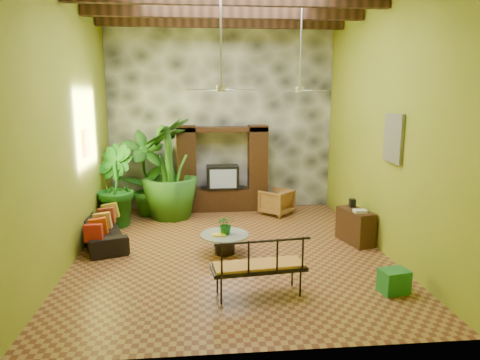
{
  "coord_description": "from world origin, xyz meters",
  "views": [
    {
      "loc": [
        -0.6,
        -8.17,
        3.08
      ],
      "look_at": [
        0.19,
        0.2,
        1.41
      ],
      "focal_mm": 32.0,
      "sensor_mm": 36.0,
      "label": 1
    }
  ],
  "objects": [
    {
      "name": "side_console",
      "position": [
        2.65,
        0.23,
        0.36
      ],
      "size": [
        0.62,
        0.97,
        0.71
      ],
      "primitive_type": "cube",
      "rotation": [
        0.0,
        0.0,
        0.26
      ],
      "color": "#3E1B13",
      "rests_on": "ground"
    },
    {
      "name": "stone_accent_wall",
      "position": [
        0.0,
        3.44,
        2.5
      ],
      "size": [
        5.98,
        0.1,
        4.98
      ],
      "primitive_type": "cube",
      "color": "#393B40",
      "rests_on": "ground"
    },
    {
      "name": "tall_plant_b",
      "position": [
        -2.65,
        1.99,
        0.97
      ],
      "size": [
        1.27,
        1.35,
        1.94
      ],
      "primitive_type": "imported",
      "rotation": [
        0.0,
        0.0,
        2.08
      ],
      "color": "#175917",
      "rests_on": "ground"
    },
    {
      "name": "iron_bench",
      "position": [
        0.28,
        -2.05,
        0.54
      ],
      "size": [
        1.51,
        0.69,
        0.57
      ],
      "rotation": [
        0.0,
        0.0,
        0.11
      ],
      "color": "black",
      "rests_on": "ground"
    },
    {
      "name": "left_wall",
      "position": [
        -3.0,
        0.0,
        2.5
      ],
      "size": [
        0.02,
        7.0,
        5.0
      ],
      "primitive_type": "cube",
      "color": "olive",
      "rests_on": "ground"
    },
    {
      "name": "ceiling_fan_back",
      "position": [
        1.6,
        1.2,
        3.4
      ],
      "size": [
        1.28,
        1.28,
        1.86
      ],
      "color": "#B2B2B7",
      "rests_on": "ceiling"
    },
    {
      "name": "tall_plant_a",
      "position": [
        -2.01,
        2.74,
        1.11
      ],
      "size": [
        1.41,
        1.28,
        2.22
      ],
      "primitive_type": "imported",
      "rotation": [
        0.0,
        0.0,
        0.54
      ],
      "color": "#276B1C",
      "rests_on": "ground"
    },
    {
      "name": "entertainment_center",
      "position": [
        0.0,
        3.14,
        0.97
      ],
      "size": [
        2.4,
        0.55,
        2.3
      ],
      "color": "black",
      "rests_on": "ground"
    },
    {
      "name": "tall_plant_c",
      "position": [
        -1.36,
        2.54,
        1.27
      ],
      "size": [
        1.89,
        1.89,
        2.55
      ],
      "primitive_type": "imported",
      "rotation": [
        0.0,
        0.0,
        4.28
      ],
      "color": "#28631A",
      "rests_on": "ground"
    },
    {
      "name": "yellow_tray",
      "position": [
        -0.25,
        -0.22,
        0.41
      ],
      "size": [
        0.27,
        0.21,
        0.03
      ],
      "primitive_type": "cube",
      "rotation": [
        0.0,
        0.0,
        -0.1
      ],
      "color": "gold",
      "rests_on": "coffee_table"
    },
    {
      "name": "coffee_table",
      "position": [
        -0.14,
        -0.14,
        0.26
      ],
      "size": [
        0.95,
        0.95,
        0.4
      ],
      "rotation": [
        0.0,
        0.0,
        -0.21
      ],
      "color": "black",
      "rests_on": "ground"
    },
    {
      "name": "wicker_armchair",
      "position": [
        1.38,
        2.58,
        0.33
      ],
      "size": [
        1.03,
        1.03,
        0.67
      ],
      "primitive_type": "imported",
      "rotation": [
        0.0,
        0.0,
        3.93
      ],
      "color": "olive",
      "rests_on": "ground"
    },
    {
      "name": "back_wall",
      "position": [
        0.0,
        3.5,
        2.5
      ],
      "size": [
        6.0,
        0.02,
        5.0
      ],
      "primitive_type": "cube",
      "color": "olive",
      "rests_on": "ground"
    },
    {
      "name": "centerpiece_plant",
      "position": [
        -0.11,
        -0.12,
        0.6
      ],
      "size": [
        0.43,
        0.4,
        0.39
      ],
      "primitive_type": "imported",
      "rotation": [
        0.0,
        0.0,
        0.3
      ],
      "color": "#195F1D",
      "rests_on": "coffee_table"
    },
    {
      "name": "wall_art_painting",
      "position": [
        2.96,
        -0.6,
        2.3
      ],
      "size": [
        0.06,
        0.7,
        0.9
      ],
      "primitive_type": "cube",
      "color": "#256289",
      "rests_on": "right_wall"
    },
    {
      "name": "green_bin",
      "position": [
        2.43,
        -2.1,
        0.19
      ],
      "size": [
        0.48,
        0.4,
        0.38
      ],
      "primitive_type": "cube",
      "rotation": [
        0.0,
        0.0,
        0.19
      ],
      "color": "#207834",
      "rests_on": "ground"
    },
    {
      "name": "sofa",
      "position": [
        -2.65,
        0.66,
        0.27
      ],
      "size": [
        1.32,
        2.02,
        0.55
      ],
      "primitive_type": "imported",
      "rotation": [
        0.0,
        0.0,
        1.91
      ],
      "color": "black",
      "rests_on": "ground"
    },
    {
      "name": "ground",
      "position": [
        0.0,
        0.0,
        0.0
      ],
      "size": [
        7.0,
        7.0,
        0.0
      ],
      "primitive_type": "plane",
      "color": "brown",
      "rests_on": "ground"
    },
    {
      "name": "right_wall",
      "position": [
        3.0,
        0.0,
        2.5
      ],
      "size": [
        0.02,
        7.0,
        5.0
      ],
      "primitive_type": "cube",
      "color": "olive",
      "rests_on": "ground"
    },
    {
      "name": "wall_art_mask",
      "position": [
        -2.96,
        1.0,
        2.1
      ],
      "size": [
        0.06,
        0.32,
        0.55
      ],
      "primitive_type": "cube",
      "color": "gold",
      "rests_on": "left_wall"
    },
    {
      "name": "ceiling_fan_front",
      "position": [
        -0.2,
        -0.4,
        3.4
      ],
      "size": [
        1.28,
        1.28,
        1.86
      ],
      "color": "#B2B2B7",
      "rests_on": "ceiling"
    }
  ]
}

